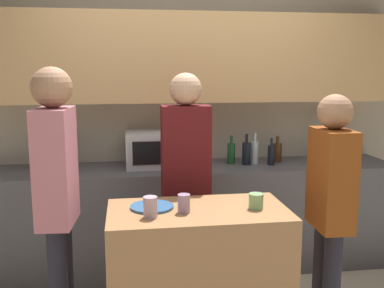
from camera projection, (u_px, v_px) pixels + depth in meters
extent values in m
cube|color=#B2A893|center=(184.00, 111.00, 4.12)|extent=(6.40, 0.08, 2.70)
cube|color=tan|center=(187.00, 58.00, 3.84)|extent=(3.74, 0.32, 0.75)
cube|color=#4C4C51|center=(190.00, 217.00, 3.93)|extent=(3.60, 0.62, 0.91)
cube|color=#996B42|center=(198.00, 281.00, 2.73)|extent=(1.07, 0.58, 0.92)
cube|color=#B7BABC|center=(156.00, 149.00, 3.85)|extent=(0.52, 0.38, 0.30)
cube|color=black|center=(152.00, 153.00, 3.66)|extent=(0.31, 0.01, 0.19)
cube|color=black|center=(58.00, 158.00, 3.74)|extent=(0.26, 0.16, 0.18)
cube|color=black|center=(51.00, 148.00, 3.72)|extent=(0.02, 0.11, 0.01)
cube|color=black|center=(64.00, 147.00, 3.74)|extent=(0.02, 0.11, 0.01)
cylinder|color=#333D4C|center=(331.00, 155.00, 4.10)|extent=(0.14, 0.14, 0.10)
cylinder|color=#38662D|center=(332.00, 140.00, 4.08)|extent=(0.01, 0.01, 0.18)
sphere|color=silver|center=(333.00, 125.00, 4.05)|extent=(0.13, 0.13, 0.13)
cylinder|color=#194723|center=(231.00, 154.00, 3.95)|extent=(0.07, 0.07, 0.18)
cylinder|color=#194723|center=(231.00, 140.00, 3.93)|extent=(0.02, 0.02, 0.07)
cylinder|color=black|center=(246.00, 154.00, 3.91)|extent=(0.07, 0.07, 0.20)
cylinder|color=black|center=(247.00, 138.00, 3.89)|extent=(0.03, 0.03, 0.08)
cylinder|color=silver|center=(255.00, 152.00, 3.96)|extent=(0.07, 0.07, 0.20)
cylinder|color=silver|center=(255.00, 137.00, 3.94)|extent=(0.02, 0.02, 0.08)
cylinder|color=black|center=(271.00, 155.00, 3.90)|extent=(0.06, 0.06, 0.17)
cylinder|color=black|center=(271.00, 142.00, 3.88)|extent=(0.02, 0.02, 0.07)
cylinder|color=#472814|center=(277.00, 153.00, 4.04)|extent=(0.08, 0.08, 0.17)
cylinder|color=#472814|center=(278.00, 140.00, 4.02)|extent=(0.03, 0.03, 0.06)
cylinder|color=#2D5684|center=(152.00, 207.00, 2.68)|extent=(0.26, 0.26, 0.01)
cylinder|color=#7EB274|center=(256.00, 201.00, 2.66)|extent=(0.09, 0.09, 0.09)
cylinder|color=#B69AAF|center=(150.00, 207.00, 2.50)|extent=(0.08, 0.08, 0.12)
cylinder|color=#9F819D|center=(184.00, 203.00, 2.59)|extent=(0.07, 0.07, 0.11)
cylinder|color=black|center=(321.00, 279.00, 2.91)|extent=(0.11, 0.11, 0.77)
cube|color=brown|center=(332.00, 179.00, 2.72)|extent=(0.20, 0.35, 0.61)
sphere|color=#9E7051|center=(335.00, 112.00, 2.65)|extent=(0.21, 0.21, 0.21)
cylinder|color=black|center=(197.00, 251.00, 3.29)|extent=(0.11, 0.11, 0.83)
cylinder|color=black|center=(175.00, 253.00, 3.26)|extent=(0.11, 0.11, 0.83)
cube|color=#531416|center=(186.00, 152.00, 3.15)|extent=(0.34, 0.19, 0.66)
sphere|color=tan|center=(186.00, 89.00, 3.08)|extent=(0.22, 0.22, 0.22)
cylinder|color=black|center=(65.00, 284.00, 2.76)|extent=(0.11, 0.11, 0.85)
cube|color=#B76A76|center=(56.00, 167.00, 2.56)|extent=(0.22, 0.35, 0.67)
sphere|color=#9E7051|center=(52.00, 87.00, 2.48)|extent=(0.23, 0.23, 0.23)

